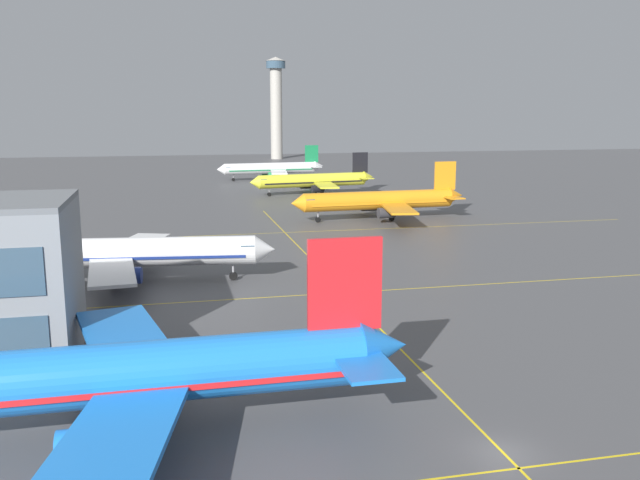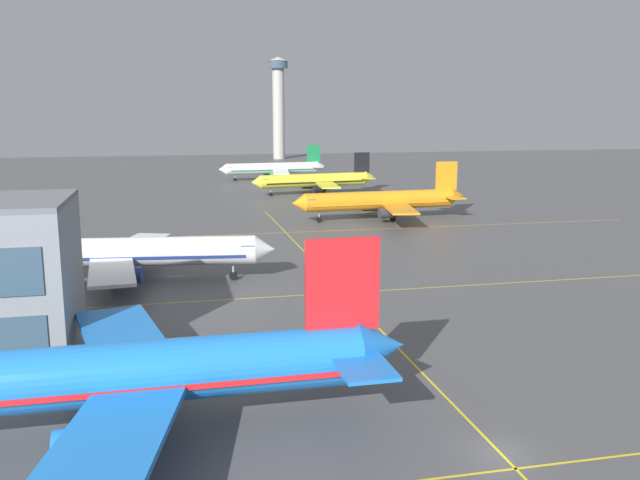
{
  "view_description": "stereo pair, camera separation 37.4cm",
  "coord_description": "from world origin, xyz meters",
  "px_view_note": "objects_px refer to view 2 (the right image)",
  "views": [
    {
      "loc": [
        -20.26,
        -36.55,
        21.49
      ],
      "look_at": [
        -1.93,
        44.41,
        5.62
      ],
      "focal_mm": 38.25,
      "sensor_mm": 36.0,
      "label": 1
    },
    {
      "loc": [
        -19.9,
        -36.63,
        21.49
      ],
      "look_at": [
        -1.93,
        44.41,
        5.62
      ],
      "focal_mm": 38.25,
      "sensor_mm": 36.0,
      "label": 2
    }
  ],
  "objects_px": {
    "airliner_front_gate": "(107,376)",
    "control_tower": "(278,101)",
    "airliner_far_left_stand": "(316,180)",
    "airliner_third_row": "(382,200)",
    "airliner_second_row": "(129,252)",
    "airliner_far_right_stand": "(274,168)"
  },
  "relations": [
    {
      "from": "airliner_third_row",
      "to": "airliner_far_left_stand",
      "type": "bearing_deg",
      "value": 95.33
    },
    {
      "from": "airliner_second_row",
      "to": "airliner_far_right_stand",
      "type": "distance_m",
      "value": 128.99
    },
    {
      "from": "airliner_far_left_stand",
      "to": "airliner_front_gate",
      "type": "bearing_deg",
      "value": -107.97
    },
    {
      "from": "airliner_second_row",
      "to": "airliner_far_right_stand",
      "type": "bearing_deg",
      "value": 73.21
    },
    {
      "from": "airliner_front_gate",
      "to": "airliner_far_left_stand",
      "type": "xyz_separation_m",
      "value": [
        41.44,
        127.79,
        -0.82
      ]
    },
    {
      "from": "airliner_front_gate",
      "to": "control_tower",
      "type": "xyz_separation_m",
      "value": [
        52.86,
        258.84,
        20.92
      ]
    },
    {
      "from": "airliner_front_gate",
      "to": "airliner_far_right_stand",
      "type": "distance_m",
      "value": 170.42
    },
    {
      "from": "airliner_third_row",
      "to": "airliner_second_row",
      "type": "bearing_deg",
      "value": -138.39
    },
    {
      "from": "airliner_front_gate",
      "to": "airliner_second_row",
      "type": "xyz_separation_m",
      "value": [
        -0.9,
        43.01,
        -0.54
      ]
    },
    {
      "from": "airliner_far_left_stand",
      "to": "airliner_second_row",
      "type": "bearing_deg",
      "value": -116.54
    },
    {
      "from": "airliner_third_row",
      "to": "control_tower",
      "type": "height_order",
      "value": "control_tower"
    },
    {
      "from": "airliner_far_left_stand",
      "to": "airliner_far_right_stand",
      "type": "relative_size",
      "value": 1.0
    },
    {
      "from": "airliner_far_left_stand",
      "to": "control_tower",
      "type": "distance_m",
      "value": 133.33
    },
    {
      "from": "airliner_far_right_stand",
      "to": "control_tower",
      "type": "height_order",
      "value": "control_tower"
    },
    {
      "from": "airliner_front_gate",
      "to": "airliner_far_right_stand",
      "type": "xyz_separation_m",
      "value": [
        36.37,
        166.49,
        -0.81
      ]
    },
    {
      "from": "airliner_front_gate",
      "to": "control_tower",
      "type": "distance_m",
      "value": 265.0
    },
    {
      "from": "airliner_third_row",
      "to": "control_tower",
      "type": "relative_size",
      "value": 0.82
    },
    {
      "from": "control_tower",
      "to": "airliner_third_row",
      "type": "bearing_deg",
      "value": -92.41
    },
    {
      "from": "airliner_third_row",
      "to": "airliner_far_right_stand",
      "type": "height_order",
      "value": "airliner_third_row"
    },
    {
      "from": "airliner_second_row",
      "to": "airliner_far_left_stand",
      "type": "bearing_deg",
      "value": 63.46
    },
    {
      "from": "airliner_front_gate",
      "to": "airliner_far_right_stand",
      "type": "relative_size",
      "value": 1.22
    },
    {
      "from": "control_tower",
      "to": "airliner_far_left_stand",
      "type": "bearing_deg",
      "value": -94.98
    }
  ]
}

